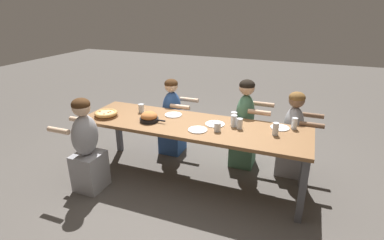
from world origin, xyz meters
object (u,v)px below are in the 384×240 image
cocktail_glass_blue (217,127)px  diner_near_left (87,149)px  pizza_board_main (106,114)px  empty_plate_b (198,130)px  empty_plate_a (280,128)px  diner_far_midright (245,127)px  drinking_glass_c (234,121)px  drinking_glass_d (294,124)px  diner_far_midleft (172,120)px  empty_plate_c (215,124)px  drinking_glass_a (276,130)px  empty_plate_d (173,115)px  drinking_glass_f (141,108)px  drinking_glass_e (234,117)px  skillet_bowl (149,117)px  diner_far_right (292,137)px  drinking_glass_b (240,124)px

cocktail_glass_blue → diner_near_left: diner_near_left is taller
pizza_board_main → empty_plate_b: pizza_board_main is taller
empty_plate_a → diner_far_midright: (-0.48, 0.38, -0.21)m
drinking_glass_c → empty_plate_b: bearing=-143.3°
drinking_glass_d → diner_far_midleft: diner_far_midleft is taller
empty_plate_c → drinking_glass_a: bearing=-3.5°
empty_plate_b → drinking_glass_a: 0.86m
empty_plate_d → diner_far_midright: diner_far_midright is taller
empty_plate_b → empty_plate_c: size_ratio=0.96×
drinking_glass_f → diner_far_midright: bearing=20.7°
drinking_glass_d → empty_plate_c: bearing=-166.9°
empty_plate_b → drinking_glass_d: drinking_glass_d is taller
drinking_glass_c → drinking_glass_e: (-0.05, 0.19, -0.02)m
skillet_bowl → diner_far_midleft: (-0.04, 0.74, -0.31)m
diner_far_midleft → empty_plate_d: bearing=27.1°
pizza_board_main → drinking_glass_c: bearing=9.8°
diner_far_midright → diner_far_right: (0.62, 0.00, -0.05)m
empty_plate_c → skillet_bowl: bearing=-166.0°
pizza_board_main → skillet_bowl: (0.59, 0.06, 0.02)m
empty_plate_c → drinking_glass_e: drinking_glass_e is taller
empty_plate_b → drinking_glass_f: bearing=162.0°
drinking_glass_b → drinking_glass_c: drinking_glass_c is taller
pizza_board_main → diner_near_left: (0.03, -0.46, -0.27)m
diner_far_midleft → diner_far_right: (1.69, 0.00, -0.00)m
empty_plate_d → diner_far_midleft: (-0.23, 0.44, -0.26)m
empty_plate_a → diner_far_midleft: 1.62m
empty_plate_a → drinking_glass_f: (-1.77, -0.11, 0.05)m
empty_plate_b → drinking_glass_c: bearing=36.7°
empty_plate_c → drinking_glass_b: (0.30, -0.01, 0.05)m
diner_far_midright → diner_near_left: (-1.59, -1.25, -0.03)m
drinking_glass_f → diner_far_midright: diner_far_midright is taller
drinking_glass_c → drinking_glass_d: (0.66, 0.18, -0.00)m
skillet_bowl → cocktail_glass_blue: 0.86m
empty_plate_b → empty_plate_c: (0.13, 0.24, -0.00)m
drinking_glass_d → empty_plate_a: bearing=-165.7°
drinking_glass_d → pizza_board_main: bearing=-168.6°
empty_plate_d → diner_near_left: size_ratio=0.19×
drinking_glass_c → drinking_glass_f: 1.26m
drinking_glass_a → diner_near_left: 2.17m
diner_far_right → drinking_glass_c: bearing=-51.5°
skillet_bowl → diner_near_left: size_ratio=0.29×
skillet_bowl → diner_far_right: 1.84m
skillet_bowl → diner_far_right: size_ratio=0.30×
empty_plate_a → empty_plate_b: 0.95m
cocktail_glass_blue → drinking_glass_c: size_ratio=0.92×
diner_far_midleft → drinking_glass_d: bearing=78.8°
pizza_board_main → drinking_glass_f: bearing=42.7°
empty_plate_d → drinking_glass_f: bearing=-174.0°
drinking_glass_c → diner_far_midright: diner_far_midright is taller
drinking_glass_d → diner_far_midright: size_ratio=0.11×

